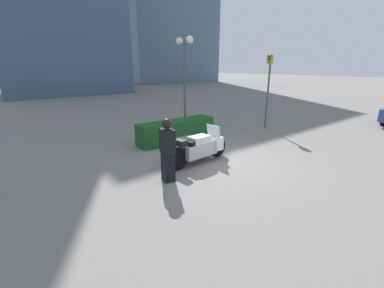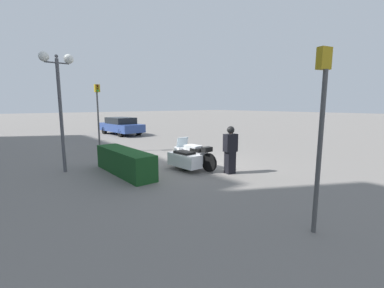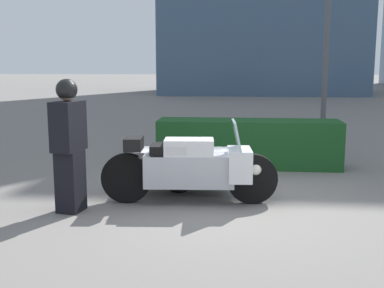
# 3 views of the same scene
# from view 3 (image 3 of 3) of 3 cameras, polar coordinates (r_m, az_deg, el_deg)

# --- Properties ---
(ground_plane) EXTENTS (160.00, 160.00, 0.00)m
(ground_plane) POSITION_cam_3_polar(r_m,az_deg,el_deg) (6.67, 4.04, -7.55)
(ground_plane) COLOR slate
(police_motorcycle) EXTENTS (2.49, 1.15, 1.18)m
(police_motorcycle) POSITION_cam_3_polar(r_m,az_deg,el_deg) (7.04, 0.05, -2.55)
(police_motorcycle) COLOR black
(police_motorcycle) RESTS_ON ground
(officer_rider) EXTENTS (0.37, 0.53, 1.76)m
(officer_rider) POSITION_cam_3_polar(r_m,az_deg,el_deg) (6.51, -14.39, 0.17)
(officer_rider) COLOR black
(officer_rider) RESTS_ON ground
(hedge_bush_curbside) EXTENTS (3.44, 0.81, 0.90)m
(hedge_bush_curbside) POSITION_cam_3_polar(r_m,az_deg,el_deg) (9.24, 6.69, 0.08)
(hedge_bush_curbside) COLOR #19471E
(hedge_bush_curbside) RESTS_ON ground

